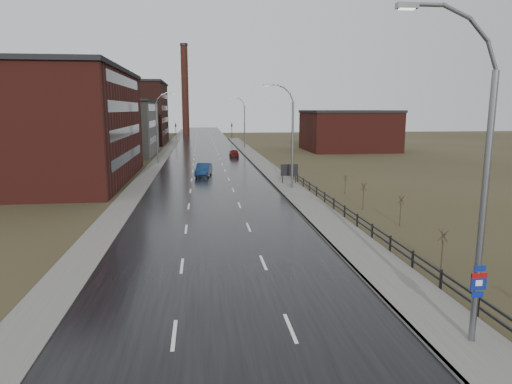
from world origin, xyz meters
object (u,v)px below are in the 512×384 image
object	(u,v)px
car_near	(204,170)
car_far	(234,153)
streetlight_main	(477,186)
billboard	(289,171)

from	to	relation	value
car_near	car_far	world-z (taller)	car_near
car_far	car_near	bearing A→B (deg)	78.18
streetlight_main	car_far	xyz separation A→B (m)	(-3.48, 68.93, -5.35)
billboard	streetlight_main	bearing A→B (deg)	-90.97
streetlight_main	billboard	bearing A→B (deg)	89.03
billboard	car_near	world-z (taller)	billboard
billboard	car_near	xyz separation A→B (m)	(-9.86, 8.13, -0.82)
streetlight_main	car_near	xyz separation A→B (m)	(-9.24, 45.23, -5.23)
streetlight_main	car_near	size ratio (longest dim) A/B	2.42
billboard	car_far	bearing A→B (deg)	97.36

